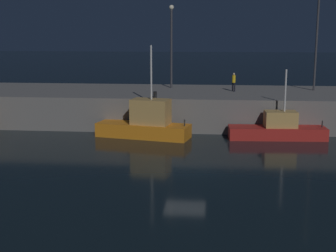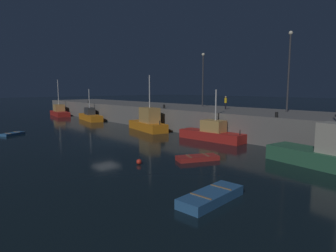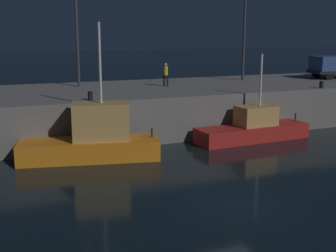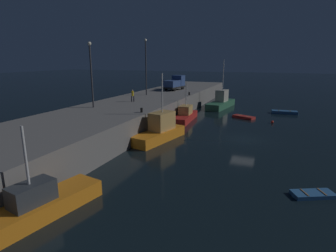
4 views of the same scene
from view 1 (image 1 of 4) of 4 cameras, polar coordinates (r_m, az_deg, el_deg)
The scene contains 8 objects.
ground_plane at distance 29.23m, azimuth 2.04°, elevation -5.07°, with size 320.00×320.00×0.00m, color black.
pier_quay at distance 43.90m, azimuth 3.29°, elevation 2.30°, with size 79.49×10.64×2.80m.
fishing_trawler_red at distance 37.50m, azimuth -2.63°, elevation 0.28°, with size 7.55×3.67×7.09m.
fishing_trawler_green at distance 37.97m, azimuth 12.83°, elevation -0.38°, with size 7.47×2.36×5.32m.
lamp_post_west at distance 45.95m, azimuth 0.41°, elevation 10.12°, with size 0.44×0.44×7.69m.
lamp_post_east at distance 45.89m, azimuth 17.16°, elevation 10.38°, with size 0.44×0.44×8.85m.
dockworker at distance 43.77m, azimuth 7.76°, elevation 5.29°, with size 0.42×0.42×1.66m.
bollard_west at distance 39.45m, azimuth -1.53°, elevation 3.73°, with size 0.28×0.28×0.50m, color black.
Camera 1 is at (1.67, -28.00, 8.20)m, focal length 51.70 mm.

